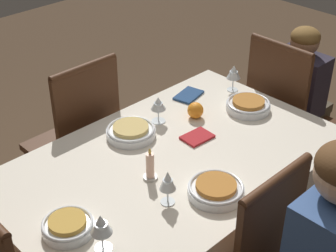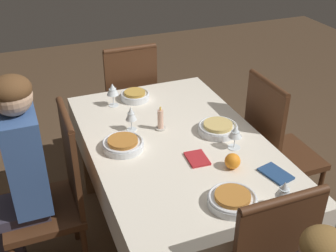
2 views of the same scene
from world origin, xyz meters
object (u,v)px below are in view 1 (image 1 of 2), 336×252
object	(u,v)px
chair_north	(79,138)
bowl_east	(248,105)
bowl_south	(216,189)
napkin_red_folded	(197,137)
person_child_dark	(302,99)
wine_glass_east	(234,73)
bowl_west	(68,226)
chair_east	(284,113)
wine_glass_north	(158,104)
dining_table	(172,174)
bowl_north	(131,131)
wine_glass_south	(168,181)
candle_centerpiece	(150,168)
orange_fruit	(195,110)
wine_glass_west	(101,225)
napkin_spare_side	(189,95)

from	to	relation	value
chair_north	bowl_east	size ratio (longest dim) A/B	4.57
bowl_south	napkin_red_folded	bearing A→B (deg)	53.47
person_child_dark	wine_glass_east	xyz separation A→B (m)	(-0.48, 0.15, 0.29)
wine_glass_east	bowl_west	world-z (taller)	wine_glass_east
bowl_west	napkin_red_folded	distance (m)	0.79
chair_east	wine_glass_north	xyz separation A→B (m)	(-0.81, 0.20, 0.30)
dining_table	bowl_north	size ratio (longest dim) A/B	6.64
wine_glass_south	bowl_east	xyz separation A→B (m)	(0.78, 0.23, -0.08)
dining_table	bowl_north	bearing A→B (deg)	93.36
person_child_dark	candle_centerpiece	xyz separation A→B (m)	(-1.31, -0.10, 0.24)
orange_fruit	napkin_red_folded	distance (m)	0.19
person_child_dark	orange_fruit	size ratio (longest dim) A/B	13.04
bowl_east	candle_centerpiece	bearing A→B (deg)	-174.71
chair_north	candle_centerpiece	xyz separation A→B (m)	(-0.14, -0.72, 0.26)
wine_glass_east	bowl_west	size ratio (longest dim) A/B	0.77
bowl_west	candle_centerpiece	world-z (taller)	candle_centerpiece
candle_centerpiece	person_child_dark	bearing A→B (deg)	4.51
wine_glass_east	napkin_red_folded	world-z (taller)	wine_glass_east
wine_glass_north	orange_fruit	xyz separation A→B (m)	(0.16, -0.10, -0.06)
candle_centerpiece	orange_fruit	xyz separation A→B (m)	(0.49, 0.20, -0.01)
person_child_dark	wine_glass_east	bearing A→B (deg)	72.29
chair_east	person_child_dark	world-z (taller)	person_child_dark
bowl_south	wine_glass_west	world-z (taller)	wine_glass_west
candle_centerpiece	bowl_east	bearing A→B (deg)	5.29
dining_table	orange_fruit	size ratio (longest dim) A/B	19.07
bowl_north	wine_glass_north	world-z (taller)	wine_glass_north
napkin_spare_side	bowl_north	bearing A→B (deg)	-170.45
dining_table	bowl_north	distance (m)	0.28
bowl_east	bowl_west	distance (m)	1.16
dining_table	chair_east	bearing A→B (deg)	3.87
bowl_south	bowl_west	world-z (taller)	same
bowl_east	napkin_red_folded	distance (m)	0.37
person_child_dark	wine_glass_north	bearing A→B (deg)	78.64
bowl_east	chair_north	bearing A→B (deg)	132.21
bowl_south	napkin_spare_side	world-z (taller)	bowl_south
dining_table	napkin_red_folded	distance (m)	0.22
wine_glass_east	candle_centerpiece	size ratio (longest dim) A/B	0.99
bowl_south	wine_glass_east	distance (m)	0.89
chair_north	napkin_red_folded	size ratio (longest dim) A/B	7.04
dining_table	bowl_north	world-z (taller)	bowl_north
bowl_south	wine_glass_north	world-z (taller)	wine_glass_north
chair_north	bowl_east	distance (m)	0.92
dining_table	wine_glass_east	distance (m)	0.73
candle_centerpiece	napkin_red_folded	distance (m)	0.37
wine_glass_north	napkin_spare_side	xyz separation A→B (m)	(0.29, 0.07, -0.09)
wine_glass_east	napkin_red_folded	xyz separation A→B (m)	(-0.48, -0.19, -0.10)
dining_table	candle_centerpiece	world-z (taller)	candle_centerpiece
wine_glass_south	bowl_east	size ratio (longest dim) A/B	0.67
wine_glass_west	person_child_dark	bearing A→B (deg)	9.39
chair_east	person_child_dark	distance (m)	0.18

